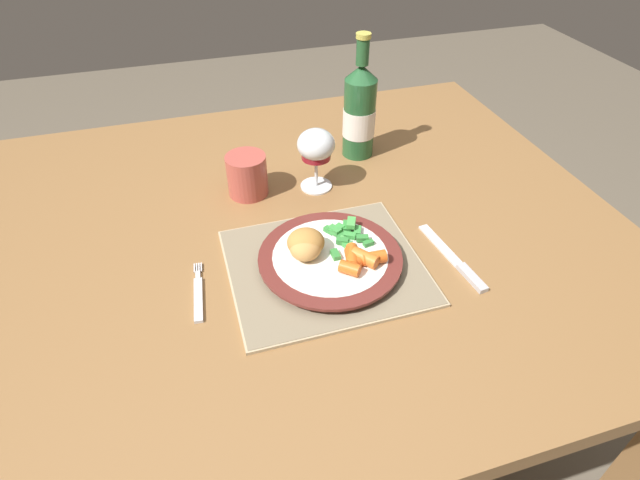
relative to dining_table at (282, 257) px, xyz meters
The scene contains 12 objects.
ground_plane 0.66m from the dining_table, ahead, with size 6.00×6.00×0.00m, color brown.
dining_table is the anchor object (origin of this frame).
placemat 0.17m from the dining_table, 69.99° to the right, with size 0.34×0.30×0.01m.
dinner_plate 0.17m from the dining_table, 66.02° to the right, with size 0.25×0.25×0.02m.
breaded_croquettes 0.17m from the dining_table, 80.62° to the right, with size 0.08×0.09×0.04m.
green_beans_pile 0.18m from the dining_table, 43.70° to the right, with size 0.08×0.09×0.02m.
glazed_carrots 0.23m from the dining_table, 59.89° to the right, with size 0.09×0.07×0.02m.
fork 0.24m from the dining_table, 140.80° to the right, with size 0.03×0.14×0.01m.
table_knife 0.35m from the dining_table, 34.82° to the right, with size 0.04×0.19×0.01m.
wine_glass 0.23m from the dining_table, 46.82° to the left, with size 0.08×0.08×0.13m.
bottle 0.38m from the dining_table, 42.66° to the left, with size 0.07×0.07×0.28m.
drinking_cup 0.19m from the dining_table, 105.26° to the left, with size 0.08×0.08×0.09m.
Camera 1 is at (-0.15, -0.75, 1.35)m, focal length 28.00 mm.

